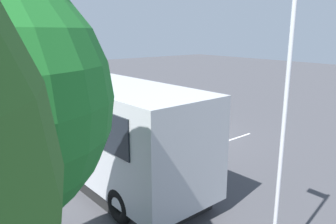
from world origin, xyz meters
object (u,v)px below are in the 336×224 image
(spectator_far_left, at_px, (203,145))
(spectator_far_right, at_px, (125,118))
(parked_motorcycle_silver, at_px, (112,131))
(flagpole, at_px, (281,136))
(tour_bus, at_px, (93,125))
(spectator_left, at_px, (180,134))
(spectator_right, at_px, (139,120))
(spectator_centre, at_px, (157,129))
(traffic_cone, at_px, (184,112))
(stunt_motorcycle, at_px, (160,97))

(spectator_far_left, height_order, spectator_far_right, spectator_far_left)
(parked_motorcycle_silver, height_order, flagpole, flagpole)
(tour_bus, height_order, spectator_left, tour_bus)
(spectator_left, height_order, spectator_far_right, spectator_left)
(spectator_left, xyz_separation_m, spectator_right, (2.53, 0.14, 0.02))
(tour_bus, height_order, spectator_far_left, tour_bus)
(spectator_centre, distance_m, flagpole, 7.61)
(tour_bus, bearing_deg, spectator_right, -65.10)
(tour_bus, distance_m, spectator_centre, 2.86)
(spectator_right, xyz_separation_m, parked_motorcycle_silver, (1.09, 0.76, -0.61))
(spectator_left, height_order, traffic_cone, spectator_left)
(spectator_far_left, bearing_deg, spectator_centre, 1.39)
(spectator_left, xyz_separation_m, spectator_far_right, (3.59, 0.21, -0.09))
(tour_bus, distance_m, spectator_far_right, 3.59)
(spectator_left, distance_m, traffic_cone, 6.54)
(parked_motorcycle_silver, relative_size, flagpole, 0.34)
(spectator_far_left, height_order, flagpole, flagpole)
(spectator_right, xyz_separation_m, flagpole, (-8.18, 2.32, 1.84))
(tour_bus, xyz_separation_m, flagpole, (-6.92, -0.41, 1.28))
(spectator_centre, bearing_deg, stunt_motorcycle, -38.22)
(spectator_left, bearing_deg, spectator_far_right, 3.40)
(spectator_right, distance_m, spectator_far_right, 1.06)
(traffic_cone, bearing_deg, tour_bus, 115.52)
(spectator_far_left, relative_size, spectator_left, 0.94)
(spectator_far_left, relative_size, spectator_centre, 1.02)
(spectator_right, bearing_deg, spectator_far_left, -178.36)
(tour_bus, height_order, parked_motorcycle_silver, tour_bus)
(traffic_cone, bearing_deg, spectator_right, 115.90)
(spectator_left, height_order, flagpole, flagpole)
(tour_bus, xyz_separation_m, parked_motorcycle_silver, (2.36, -1.97, -1.16))
(spectator_far_right, distance_m, flagpole, 9.70)
(stunt_motorcycle, bearing_deg, tour_bus, 127.12)
(spectator_right, bearing_deg, spectator_left, -176.76)
(spectator_centre, relative_size, spectator_far_right, 0.99)
(spectator_centre, height_order, flagpole, flagpole)
(spectator_left, height_order, spectator_right, spectator_right)
(parked_motorcycle_silver, height_order, traffic_cone, parked_motorcycle_silver)
(spectator_left, distance_m, spectator_centre, 1.32)
(spectator_left, relative_size, spectator_far_right, 1.08)
(spectator_far_right, relative_size, parked_motorcycle_silver, 0.82)
(parked_motorcycle_silver, distance_m, stunt_motorcycle, 5.57)
(tour_bus, height_order, spectator_far_right, tour_bus)
(stunt_motorcycle, bearing_deg, traffic_cone, -162.39)
(spectator_far_left, xyz_separation_m, spectator_left, (1.25, -0.04, 0.07))
(spectator_left, distance_m, spectator_far_right, 3.59)
(spectator_far_right, bearing_deg, spectator_left, -176.60)
(spectator_far_right, bearing_deg, tour_bus, 131.05)
(spectator_centre, bearing_deg, flagpole, 161.21)
(spectator_left, bearing_deg, parked_motorcycle_silver, 13.98)
(spectator_left, xyz_separation_m, parked_motorcycle_silver, (3.63, 0.90, -0.59))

